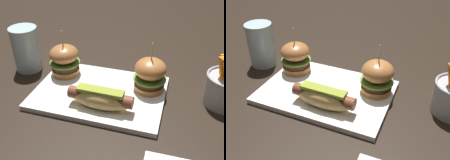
# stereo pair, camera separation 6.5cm
# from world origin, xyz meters

# --- Properties ---
(ground_plane) EXTENTS (3.00, 3.00, 0.00)m
(ground_plane) POSITION_xyz_m (0.00, 0.00, 0.00)
(ground_plane) COLOR black
(platter_main) EXTENTS (0.34, 0.23, 0.01)m
(platter_main) POSITION_xyz_m (0.00, 0.00, 0.01)
(platter_main) COLOR white
(platter_main) RESTS_ON ground
(hot_dog) EXTENTS (0.16, 0.05, 0.05)m
(hot_dog) POSITION_xyz_m (0.02, -0.06, 0.04)
(hot_dog) COLOR tan
(hot_dog) RESTS_ON platter_main
(slider_left) EXTENTS (0.09, 0.09, 0.13)m
(slider_left) POSITION_xyz_m (-0.12, 0.06, 0.06)
(slider_left) COLOR #AA6937
(slider_left) RESTS_ON platter_main
(slider_right) EXTENTS (0.09, 0.09, 0.13)m
(slider_right) POSITION_xyz_m (0.12, 0.05, 0.06)
(slider_right) COLOR #B16F38
(slider_right) RESTS_ON platter_main
(water_glass) EXTENTS (0.08, 0.08, 0.13)m
(water_glass) POSITION_xyz_m (-0.25, 0.07, 0.07)
(water_glass) COLOR silver
(water_glass) RESTS_ON ground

